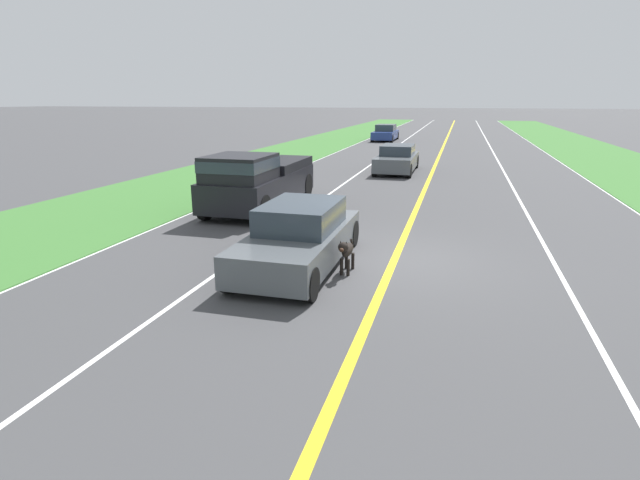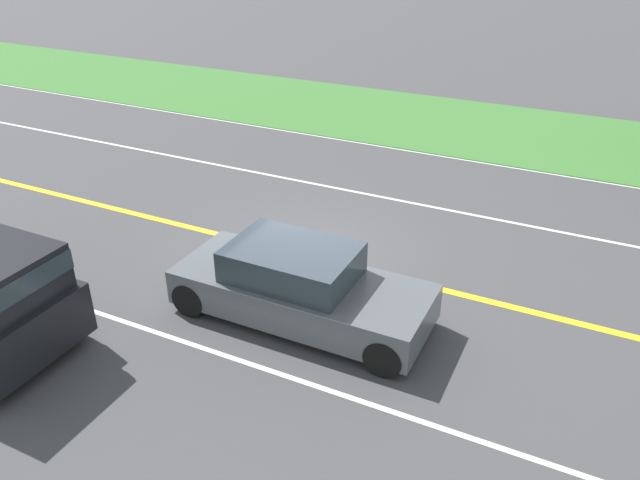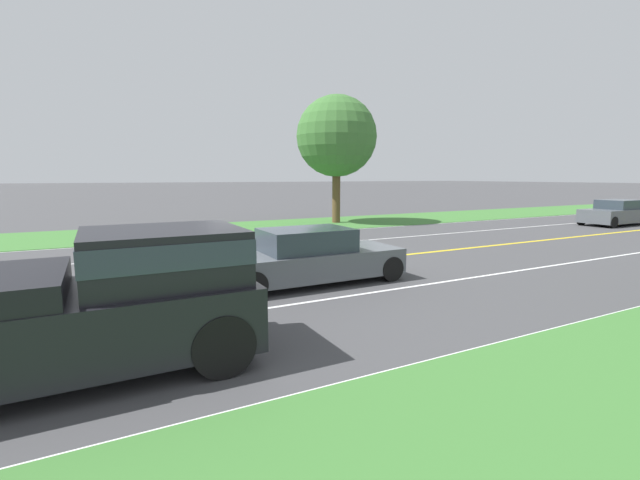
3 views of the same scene
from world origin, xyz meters
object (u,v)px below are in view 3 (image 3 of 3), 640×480
Objects in this scene: dog at (302,255)px; roadside_tree_left_near at (337,137)px; pickup_truck at (56,307)px; ego_car at (311,258)px; oncoming_car at (616,213)px.

dog is 13.87m from roadside_tree_left_near.
dog is 0.20× the size of pickup_truck.
pickup_truck is 20.26m from roadside_tree_left_near.
dog is at bearing 167.22° from ego_car.
dog is 0.26× the size of oncoming_car.
roadside_tree_left_near reaches higher than ego_car.
oncoming_car is at bearing 100.66° from ego_car.
pickup_truck is (4.26, -5.51, 0.49)m from dog.
ego_car is 1.15m from dog.
dog is at bearing -33.82° from roadside_tree_left_near.
oncoming_car is (-3.94, 20.92, 0.01)m from ego_car.
oncoming_car is 16.19m from roadside_tree_left_near.
pickup_truck is 1.29× the size of oncoming_car.
pickup_truck reaches higher than ego_car.
roadside_tree_left_near is at bearing 58.77° from oncoming_car.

